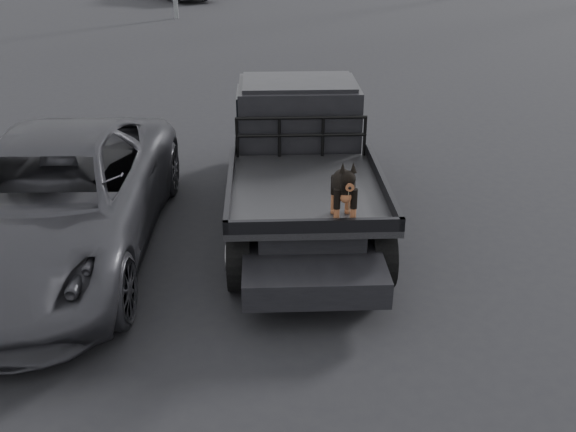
{
  "coord_description": "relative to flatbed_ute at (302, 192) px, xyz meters",
  "views": [
    {
      "loc": [
        -0.94,
        -5.92,
        4.06
      ],
      "look_at": [
        -0.7,
        -0.22,
        1.29
      ],
      "focal_mm": 40.0,
      "sensor_mm": 36.0,
      "label": 1
    }
  ],
  "objects": [
    {
      "name": "ground",
      "position": [
        0.41,
        -2.26,
        -0.46
      ],
      "size": [
        120.0,
        120.0,
        0.0
      ],
      "primitive_type": "plane",
      "color": "black",
      "rests_on": "ground"
    },
    {
      "name": "flatbed_ute",
      "position": [
        0.0,
        0.0,
        0.0
      ],
      "size": [
        2.0,
        5.4,
        0.92
      ],
      "primitive_type": null,
      "color": "black",
      "rests_on": "ground"
    },
    {
      "name": "ute_cab",
      "position": [
        -0.0,
        0.95,
        0.9
      ],
      "size": [
        1.72,
        1.3,
        0.88
      ],
      "primitive_type": null,
      "color": "black",
      "rests_on": "flatbed_ute"
    },
    {
      "name": "headache_rack",
      "position": [
        -0.0,
        0.2,
        0.74
      ],
      "size": [
        1.8,
        0.08,
        0.55
      ],
      "primitive_type": null,
      "color": "black",
      "rests_on": "flatbed_ute"
    },
    {
      "name": "dog",
      "position": [
        0.34,
        -1.84,
        0.83
      ],
      "size": [
        0.32,
        0.6,
        0.74
      ],
      "primitive_type": null,
      "color": "black",
      "rests_on": "flatbed_ute"
    },
    {
      "name": "parked_suv",
      "position": [
        -3.17,
        -0.83,
        0.3
      ],
      "size": [
        2.63,
        5.51,
        1.51
      ],
      "primitive_type": "imported",
      "rotation": [
        0.0,
        0.0,
        -0.02
      ],
      "color": "#303036",
      "rests_on": "ground"
    }
  ]
}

